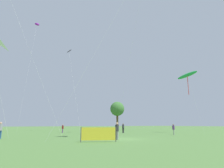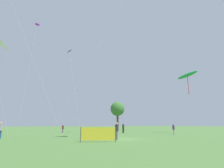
# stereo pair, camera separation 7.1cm
# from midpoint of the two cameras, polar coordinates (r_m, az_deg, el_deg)

# --- Properties ---
(ground) EXTENTS (280.00, 280.00, 0.00)m
(ground) POSITION_cam_midpoint_polar(r_m,az_deg,el_deg) (21.44, 3.31, -16.46)
(ground) COLOR #4C7538
(person_standing_0) EXTENTS (0.36, 0.36, 1.61)m
(person_standing_0) POSITION_cam_midpoint_polar(r_m,az_deg,el_deg) (31.11, 18.40, -12.84)
(person_standing_0) COLOR gray
(person_standing_0) RESTS_ON ground
(person_standing_2) EXTENTS (0.40, 0.40, 1.78)m
(person_standing_2) POSITION_cam_midpoint_polar(r_m,az_deg,el_deg) (20.61, 1.59, -13.78)
(person_standing_2) COLOR gray
(person_standing_2) RESTS_ON ground
(person_standing_3) EXTENTS (0.41, 0.41, 1.84)m
(person_standing_3) POSITION_cam_midpoint_polar(r_m,az_deg,el_deg) (24.94, -30.94, -11.75)
(person_standing_3) COLOR #1E478C
(person_standing_3) RESTS_ON ground
(person_standing_4) EXTENTS (0.39, 0.39, 1.75)m
(person_standing_4) POSITION_cam_midpoint_polar(r_m,az_deg,el_deg) (36.02, 3.52, -13.13)
(person_standing_4) COLOR #2D2D33
(person_standing_4) RESTS_ON ground
(person_standing_5) EXTENTS (0.34, 0.34, 1.54)m
(person_standing_5) POSITION_cam_midpoint_polar(r_m,az_deg,el_deg) (37.69, -14.77, -12.90)
(person_standing_5) COLOR #593372
(person_standing_5) RESTS_ON ground
(kite_flying_1) EXTENTS (3.68, 10.36, 31.19)m
(kite_flying_1) POSITION_cam_midpoint_polar(r_m,az_deg,el_deg) (61.38, -21.86, 16.56)
(kite_flying_1) COLOR silver
(kite_flying_1) RESTS_ON ground
(kite_flying_4) EXTENTS (1.80, 4.26, 11.87)m
(kite_flying_4) POSITION_cam_midpoint_polar(r_m,az_deg,el_deg) (39.72, 22.12, 2.49)
(kite_flying_4) COLOR silver
(kite_flying_4) RESTS_ON ground
(kite_flying_6) EXTENTS (1.39, 10.68, 20.66)m
(kite_flying_6) POSITION_cam_midpoint_polar(r_m,az_deg,el_deg) (49.70, -12.87, 9.59)
(kite_flying_6) COLOR silver
(kite_flying_6) RESTS_ON ground
(kite_flying_7) EXTENTS (2.58, 6.19, 17.52)m
(kite_flying_7) POSITION_cam_midpoint_polar(r_m,az_deg,el_deg) (40.96, -30.87, 10.79)
(kite_flying_7) COLOR silver
(kite_flying_7) RESTS_ON ground
(park_tree_0) EXTENTS (4.10, 4.10, 8.13)m
(park_tree_0) POSITION_cam_midpoint_polar(r_m,az_deg,el_deg) (55.23, 1.73, -7.68)
(park_tree_0) COLOR brown
(park_tree_0) RESTS_ON ground
(event_banner) EXTENTS (3.04, 1.33, 1.36)m
(event_banner) POSITION_cam_midpoint_polar(r_m,az_deg,el_deg) (17.78, -4.11, -14.99)
(event_banner) COLOR #4C4C4C
(event_banner) RESTS_ON ground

